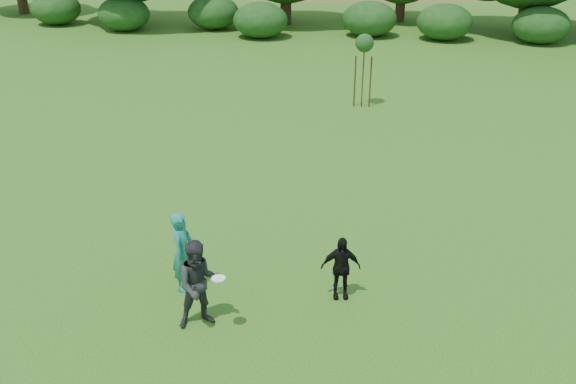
{
  "coord_description": "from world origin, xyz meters",
  "views": [
    {
      "loc": [
        2.09,
        -11.05,
        7.97
      ],
      "look_at": [
        0.0,
        3.0,
        1.1
      ],
      "focal_mm": 40.0,
      "sensor_mm": 36.0,
      "label": 1
    }
  ],
  "objects_px": {
    "player_teal": "(183,251)",
    "player_black": "(341,268)",
    "player_grey": "(200,284)",
    "sapling": "(364,45)"
  },
  "relations": [
    {
      "from": "player_teal",
      "to": "player_grey",
      "type": "distance_m",
      "value": 1.39
    },
    {
      "from": "player_teal",
      "to": "player_grey",
      "type": "height_order",
      "value": "player_grey"
    },
    {
      "from": "player_teal",
      "to": "player_black",
      "type": "relative_size",
      "value": 1.27
    },
    {
      "from": "player_teal",
      "to": "player_black",
      "type": "distance_m",
      "value": 3.36
    },
    {
      "from": "player_grey",
      "to": "player_teal",
      "type": "bearing_deg",
      "value": 94.63
    },
    {
      "from": "player_grey",
      "to": "player_black",
      "type": "height_order",
      "value": "player_grey"
    },
    {
      "from": "player_teal",
      "to": "player_black",
      "type": "height_order",
      "value": "player_teal"
    },
    {
      "from": "player_teal",
      "to": "sapling",
      "type": "relative_size",
      "value": 0.64
    },
    {
      "from": "player_grey",
      "to": "player_black",
      "type": "bearing_deg",
      "value": 1.28
    },
    {
      "from": "player_grey",
      "to": "sapling",
      "type": "relative_size",
      "value": 0.66
    }
  ]
}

